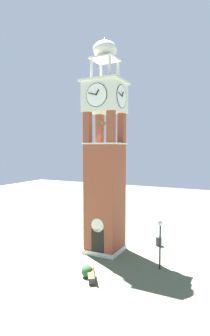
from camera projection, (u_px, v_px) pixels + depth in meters
The scene contains 6 objects.
ground at pixel (105, 251), 23.95m from camera, with size 80.00×80.00×0.00m, color #5B664C.
clock_tower at pixel (105, 165), 23.42m from camera, with size 3.25×3.25×17.57m.
park_bench at pixel (92, 273), 18.68m from camera, with size 1.26×1.57×0.95m.
lamp_post at pixel (160, 235), 20.21m from camera, with size 0.36×0.36×3.53m.
trash_bin at pixel (159, 241), 25.22m from camera, with size 0.52×0.52×0.80m, color #2D2D33.
shrub_near_entry at pixel (87, 271), 19.14m from camera, with size 0.78×0.78×0.82m, color #28562D.
Camera 1 is at (10.55, -20.86, 8.77)m, focal length 30.21 mm.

